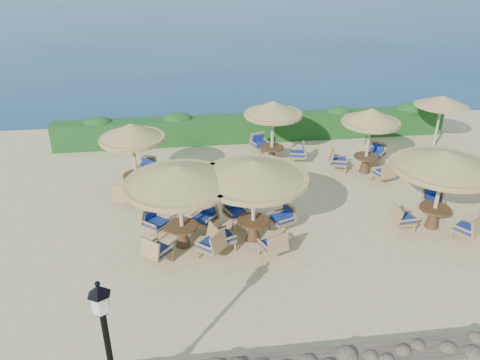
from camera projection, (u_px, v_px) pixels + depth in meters
ground at (289, 220)px, 15.44m from camera, size 120.00×120.00×0.00m
sea at (195, 1)px, 77.49m from camera, size 160.00×160.00×0.00m
hedge at (255, 128)px, 21.55m from camera, size 18.00×0.90×1.20m
extra_parasol at (442, 101)px, 19.99m from camera, size 2.30×2.30×2.41m
cafe_set_0 at (180, 189)px, 13.28m from camera, size 3.21×3.21×2.65m
cafe_set_1 at (254, 184)px, 13.56m from camera, size 3.27×3.27×2.65m
cafe_set_2 at (443, 171)px, 14.18m from camera, size 3.18×3.18×2.65m
cafe_set_3 at (133, 144)px, 16.37m from camera, size 2.32×2.88×2.65m
cafe_set_4 at (273, 122)px, 18.75m from camera, size 2.64×2.71×2.65m
cafe_set_5 at (370, 131)px, 17.93m from camera, size 2.66×2.70×2.65m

